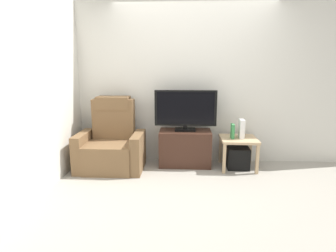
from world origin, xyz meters
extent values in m
plane|color=#9E998E|center=(0.00, 0.00, 0.00)|extent=(6.40, 6.40, 0.00)
cube|color=silver|center=(0.00, 1.13, 1.30)|extent=(6.40, 0.06, 2.60)
cube|color=silver|center=(-1.88, 0.00, 1.30)|extent=(0.06, 4.48, 2.60)
cube|color=#3D2319|center=(-0.11, 0.84, 0.28)|extent=(0.80, 0.45, 0.55)
cube|color=black|center=(-0.11, 0.63, 0.39)|extent=(0.74, 0.02, 0.02)
cube|color=black|center=(-0.11, 0.68, 0.42)|extent=(0.34, 0.11, 0.04)
cube|color=black|center=(-0.11, 0.86, 0.57)|extent=(0.32, 0.20, 0.03)
cube|color=black|center=(-0.11, 0.86, 0.61)|extent=(0.06, 0.04, 0.05)
cube|color=black|center=(-0.11, 0.86, 0.91)|extent=(0.95, 0.05, 0.55)
cube|color=black|center=(-0.11, 0.84, 0.91)|extent=(0.88, 0.01, 0.49)
cube|color=brown|center=(-1.24, 0.58, 0.21)|extent=(0.70, 0.72, 0.42)
cube|color=brown|center=(-1.24, 0.85, 0.73)|extent=(0.64, 0.20, 0.62)
cube|color=brown|center=(-1.24, 0.87, 0.98)|extent=(0.50, 0.26, 0.20)
cube|color=brown|center=(-1.66, 0.58, 0.28)|extent=(0.14, 0.68, 0.56)
cube|color=brown|center=(-0.82, 0.58, 0.28)|extent=(0.14, 0.68, 0.56)
cube|color=tan|center=(0.69, 0.75, 0.46)|extent=(0.54, 0.54, 0.04)
cube|color=tan|center=(0.46, 0.51, 0.22)|extent=(0.04, 0.04, 0.44)
cube|color=tan|center=(0.93, 0.51, 0.22)|extent=(0.04, 0.04, 0.44)
cube|color=tan|center=(0.46, 0.99, 0.22)|extent=(0.04, 0.04, 0.44)
cube|color=tan|center=(0.93, 0.99, 0.22)|extent=(0.04, 0.04, 0.44)
cube|color=black|center=(0.69, 0.75, 0.16)|extent=(0.33, 0.33, 0.33)
cube|color=#388C4C|center=(0.59, 0.73, 0.58)|extent=(0.04, 0.14, 0.22)
cube|color=white|center=(0.73, 0.76, 0.62)|extent=(0.07, 0.20, 0.29)
camera|label=1|loc=(-0.13, -3.56, 1.57)|focal=30.99mm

